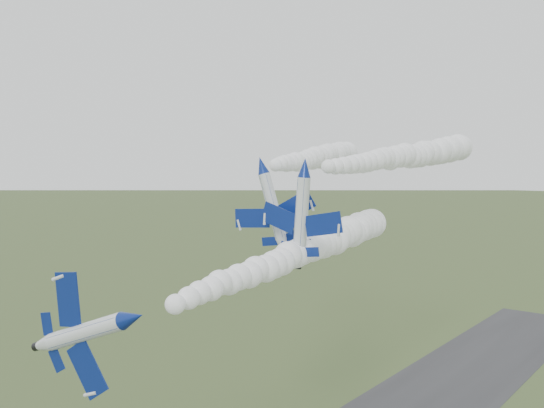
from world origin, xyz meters
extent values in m
cylinder|color=silver|center=(9.44, -5.67, 34.52)|extent=(3.36, 8.54, 1.90)
cone|color=navy|center=(10.38, -10.85, 34.52)|extent=(2.26, 2.49, 1.90)
cone|color=silver|center=(8.54, -0.69, 34.52)|extent=(2.19, 2.10, 1.90)
cylinder|color=black|center=(8.36, 0.29, 34.52)|extent=(1.05, 0.76, 0.96)
ellipsoid|color=black|center=(10.34, -7.69, 34.71)|extent=(1.76, 3.04, 1.27)
cube|color=navy|center=(8.18, -5.09, 37.28)|extent=(2.06, 2.64, 4.35)
cube|color=navy|center=(10.14, -4.74, 31.67)|extent=(2.06, 2.64, 4.35)
cube|color=navy|center=(8.18, -1.66, 36.02)|extent=(0.94, 1.21, 1.90)
cube|color=navy|center=(9.22, -1.47, 33.03)|extent=(0.94, 1.21, 1.90)
cube|color=navy|center=(9.94, -1.59, 34.95)|extent=(2.35, 1.94, 0.84)
cylinder|color=silver|center=(-1.48, 24.02, 46.23)|extent=(4.54, 8.58, 1.86)
cone|color=navy|center=(0.27, 18.99, 46.23)|extent=(2.49, 2.70, 1.86)
cone|color=silver|center=(-3.17, 28.85, 46.23)|extent=(2.35, 2.32, 1.86)
cylinder|color=black|center=(-3.50, 29.80, 46.23)|extent=(1.09, 0.88, 0.94)
ellipsoid|color=black|center=(-0.91, 21.92, 46.78)|extent=(2.12, 3.14, 1.24)
cube|color=navy|center=(-4.45, 23.83, 45.27)|extent=(5.03, 3.75, 1.40)
cube|color=navy|center=(1.03, 25.74, 46.91)|extent=(5.03, 3.75, 1.40)
cube|color=navy|center=(-4.33, 27.49, 45.80)|extent=(2.21, 1.69, 0.64)
cube|color=navy|center=(-1.42, 28.51, 46.67)|extent=(2.21, 1.69, 0.64)
cube|color=navy|center=(-3.13, 27.65, 47.49)|extent=(1.21, 1.75, 2.16)
cylinder|color=silver|center=(6.15, 22.54, 46.01)|extent=(2.18, 8.72, 1.65)
cone|color=navy|center=(6.48, 17.10, 46.01)|extent=(1.78, 2.36, 1.65)
cone|color=silver|center=(5.82, 27.77, 46.01)|extent=(1.76, 1.95, 1.65)
cylinder|color=black|center=(5.76, 28.80, 46.01)|extent=(0.87, 0.67, 0.84)
ellipsoid|color=black|center=(6.32, 20.33, 46.58)|extent=(1.28, 3.02, 1.10)
cube|color=navy|center=(3.01, 23.17, 46.08)|extent=(4.87, 2.75, 0.48)
cube|color=navy|center=(9.15, 23.55, 45.63)|extent=(4.87, 2.75, 0.48)
cube|color=navy|center=(4.24, 26.75, 46.13)|extent=(2.12, 1.26, 0.25)
cube|color=navy|center=(7.52, 26.95, 45.89)|extent=(2.12, 1.26, 0.25)
cube|color=navy|center=(5.99, 26.61, 47.34)|extent=(0.39, 1.66, 2.26)
camera|label=1|loc=(46.61, -35.65, 46.69)|focal=40.00mm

